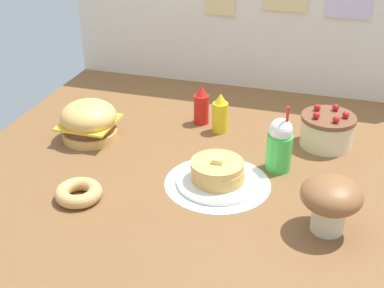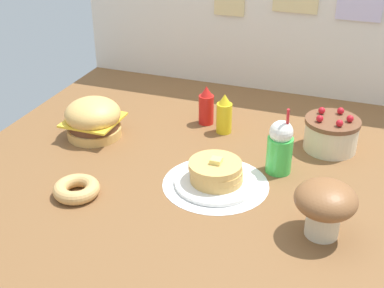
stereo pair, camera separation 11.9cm
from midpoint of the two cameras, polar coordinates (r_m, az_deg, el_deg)
name	(u,v)px [view 2 (the right image)]	position (r m, az deg, el deg)	size (l,w,h in m)	color
ground_plane	(197,173)	(2.41, 1.96, -3.15)	(2.20, 2.13, 0.02)	brown
back_wall	(258,7)	(3.17, 8.31, 14.42)	(2.20, 0.04, 0.99)	silver
doily_mat	(216,184)	(2.31, 4.04, -4.35)	(0.47, 0.47, 0.00)	white
burger	(93,119)	(2.70, -9.41, 2.70)	(0.28, 0.28, 0.20)	#DBA859
pancake_stack	(216,175)	(2.29, 4.09, -3.34)	(0.36, 0.36, 0.13)	white
layer_cake	(331,134)	(2.65, 16.07, 1.07)	(0.26, 0.26, 0.19)	beige
ketchup_bottle	(206,106)	(2.80, 2.77, 4.08)	(0.08, 0.08, 0.21)	red
mustard_bottle	(223,115)	(2.71, 4.68, 3.17)	(0.08, 0.08, 0.21)	yellow
cream_soda_cup	(280,147)	(2.39, 10.91, -0.34)	(0.12, 0.12, 0.32)	green
donut_pink_glaze	(76,189)	(2.26, -10.93, -4.80)	(0.20, 0.20, 0.06)	tan
mushroom_stool	(325,204)	(2.02, 15.86, -6.30)	(0.23, 0.23, 0.22)	beige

